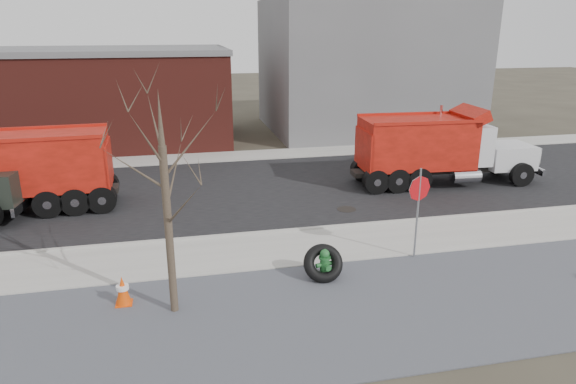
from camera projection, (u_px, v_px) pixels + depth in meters
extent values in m
plane|color=#383328|center=(284.00, 253.00, 15.19)|extent=(120.00, 120.00, 0.00)
cube|color=slate|center=(315.00, 315.00, 11.93)|extent=(60.00, 5.00, 0.03)
cube|color=#9E9B93|center=(283.00, 249.00, 15.41)|extent=(60.00, 2.50, 0.06)
cube|color=#9E9B93|center=(275.00, 232.00, 16.61)|extent=(60.00, 0.15, 0.11)
cube|color=black|center=(253.00, 190.00, 21.04)|extent=(60.00, 9.40, 0.02)
cube|color=#9E9B93|center=(236.00, 156.00, 26.33)|extent=(60.00, 2.00, 0.06)
cube|color=slate|center=(364.00, 66.00, 32.50)|extent=(12.00, 10.00, 8.00)
cube|color=maroon|center=(43.00, 100.00, 28.18)|extent=(20.00, 8.00, 5.00)
cube|color=slate|center=(35.00, 50.00, 27.36)|extent=(20.20, 8.20, 0.30)
cylinder|color=#382D23|center=(169.00, 233.00, 11.51)|extent=(0.18, 0.18, 4.00)
cone|color=#382D23|center=(160.00, 117.00, 10.70)|extent=(0.14, 0.14, 1.20)
cylinder|color=#2A6F38|center=(324.00, 278.00, 13.63)|extent=(0.46, 0.46, 0.06)
cylinder|color=#2A6F38|center=(324.00, 267.00, 13.53)|extent=(0.24, 0.24, 0.63)
cylinder|color=#2A6F38|center=(325.00, 258.00, 13.44)|extent=(0.32, 0.32, 0.05)
sphere|color=#2A6F38|center=(325.00, 254.00, 13.41)|extent=(0.25, 0.25, 0.25)
cylinder|color=#2A6F38|center=(325.00, 250.00, 13.38)|extent=(0.05, 0.05, 0.06)
cylinder|color=#2A6F38|center=(318.00, 265.00, 13.43)|extent=(0.15, 0.14, 0.12)
cylinder|color=#2A6F38|center=(330.00, 263.00, 13.57)|extent=(0.15, 0.14, 0.12)
cylinder|color=#2A6F38|center=(328.00, 268.00, 13.35)|extent=(0.18, 0.16, 0.16)
torus|color=black|center=(323.00, 263.00, 13.50)|extent=(1.14, 0.94, 1.03)
cylinder|color=gray|center=(417.00, 214.00, 14.48)|extent=(0.06, 0.06, 2.69)
cylinder|color=red|center=(419.00, 188.00, 14.24)|extent=(0.72, 0.21, 0.73)
cube|color=#EB4607|center=(124.00, 304.00, 12.40)|extent=(0.39, 0.39, 0.04)
cone|color=#EB4607|center=(123.00, 290.00, 12.28)|extent=(0.37, 0.37, 0.72)
cylinder|color=white|center=(122.00, 287.00, 12.26)|extent=(0.30, 0.30, 0.10)
cube|color=black|center=(440.00, 169.00, 21.71)|extent=(7.73, 1.17, 0.20)
cube|color=silver|center=(506.00, 156.00, 22.02)|extent=(2.07, 1.85, 0.99)
cube|color=silver|center=(529.00, 155.00, 22.19)|extent=(0.14, 1.58, 0.90)
cube|color=silver|center=(466.00, 143.00, 21.53)|extent=(1.54, 2.14, 1.62)
cube|color=black|center=(484.00, 132.00, 21.51)|extent=(0.14, 1.80, 0.72)
cube|color=red|center=(417.00, 143.00, 21.16)|extent=(4.60, 2.38, 1.98)
cylinder|color=silver|center=(439.00, 130.00, 22.08)|extent=(0.13, 0.13, 2.16)
cylinder|color=black|center=(496.00, 163.00, 23.15)|extent=(1.00, 0.32, 0.99)
cylinder|color=black|center=(522.00, 175.00, 21.32)|extent=(1.00, 0.32, 0.99)
cylinder|color=black|center=(383.00, 169.00, 22.20)|extent=(1.00, 0.32, 0.99)
cylinder|color=black|center=(397.00, 180.00, 20.58)|extent=(1.00, 0.32, 0.99)
cube|color=black|center=(11.00, 196.00, 18.35)|extent=(7.37, 1.11, 0.20)
cube|color=red|center=(42.00, 161.00, 18.26)|extent=(4.58, 2.35, 1.98)
cylinder|color=black|center=(76.00, 201.00, 18.13)|extent=(1.00, 0.31, 0.99)
cylinder|color=black|center=(81.00, 187.00, 19.72)|extent=(1.00, 0.31, 0.99)
cube|color=silver|center=(22.00, 185.00, 17.54)|extent=(0.29, 1.78, 1.02)
cylinder|color=black|center=(13.00, 194.00, 18.72)|extent=(1.15, 0.45, 1.12)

